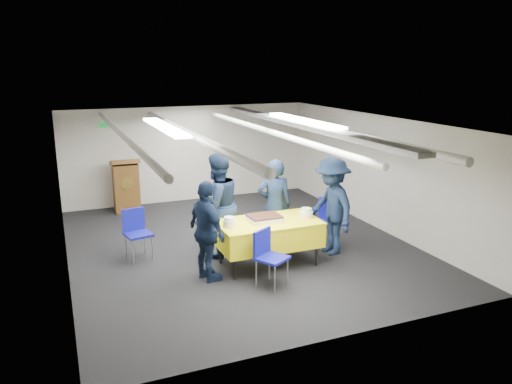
% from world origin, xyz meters
% --- Properties ---
extents(ground, '(7.00, 7.00, 0.00)m').
position_xyz_m(ground, '(0.00, 0.00, 0.00)').
color(ground, black).
rests_on(ground, ground).
extents(room_shell, '(6.00, 7.00, 2.30)m').
position_xyz_m(room_shell, '(0.09, 0.41, 1.81)').
color(room_shell, beige).
rests_on(room_shell, ground).
extents(serving_table, '(1.69, 0.95, 0.77)m').
position_xyz_m(serving_table, '(0.13, -1.04, 0.56)').
color(serving_table, black).
rests_on(serving_table, ground).
extents(sheet_cake, '(0.55, 0.43, 0.10)m').
position_xyz_m(sheet_cake, '(0.08, -1.00, 0.82)').
color(sheet_cake, white).
rests_on(sheet_cake, serving_table).
extents(plate_stack_left, '(0.20, 0.20, 0.17)m').
position_xyz_m(plate_stack_left, '(-0.57, -1.09, 0.85)').
color(plate_stack_left, white).
rests_on(plate_stack_left, serving_table).
extents(plate_stack_right, '(0.22, 0.22, 0.16)m').
position_xyz_m(plate_stack_right, '(0.81, -1.09, 0.84)').
color(plate_stack_right, white).
rests_on(plate_stack_right, serving_table).
extents(podium, '(0.62, 0.53, 1.25)m').
position_xyz_m(podium, '(-1.60, 3.05, 0.61)').
color(podium, brown).
rests_on(podium, ground).
extents(chair_near, '(0.58, 0.58, 0.87)m').
position_xyz_m(chair_near, '(-0.19, -1.76, 0.53)').
color(chair_near, gray).
rests_on(chair_near, ground).
extents(chair_right, '(0.55, 0.55, 0.87)m').
position_xyz_m(chair_right, '(1.47, -0.55, 0.53)').
color(chair_right, gray).
rests_on(chair_right, ground).
extents(chair_left, '(0.50, 0.50, 0.87)m').
position_xyz_m(chair_left, '(-1.85, 0.11, 0.53)').
color(chair_left, gray).
rests_on(chair_left, ground).
extents(sailor_a, '(0.71, 0.58, 1.67)m').
position_xyz_m(sailor_a, '(0.52, -0.43, 0.84)').
color(sailor_a, black).
rests_on(sailor_a, ground).
extents(sailor_b, '(1.06, 0.93, 1.84)m').
position_xyz_m(sailor_b, '(-0.52, -0.32, 0.92)').
color(sailor_b, black).
rests_on(sailor_b, ground).
extents(sailor_c, '(0.59, 1.00, 1.59)m').
position_xyz_m(sailor_c, '(-0.98, -1.24, 0.79)').
color(sailor_c, black).
rests_on(sailor_c, ground).
extents(sailor_d, '(0.67, 1.13, 1.73)m').
position_xyz_m(sailor_d, '(1.38, -0.96, 0.87)').
color(sailor_d, black).
rests_on(sailor_d, ground).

